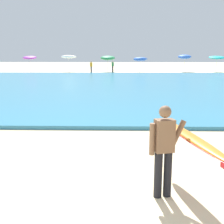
# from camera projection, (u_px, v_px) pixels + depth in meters

# --- Properties ---
(ground_plane) EXTENTS (160.00, 160.00, 0.00)m
(ground_plane) POSITION_uv_depth(u_px,v_px,m) (43.00, 208.00, 5.04)
(ground_plane) COLOR beige
(sea) EXTENTS (120.00, 28.00, 0.14)m
(sea) POSITION_uv_depth(u_px,v_px,m) (103.00, 85.00, 23.83)
(sea) COLOR teal
(sea) RESTS_ON ground
(surfer_with_board) EXTENTS (1.24, 2.80, 1.73)m
(surfer_with_board) POSITION_uv_depth(u_px,v_px,m) (177.00, 143.00, 5.30)
(surfer_with_board) COLOR black
(surfer_with_board) RESTS_ON ground
(beach_umbrella_0) EXTENTS (1.89, 1.91, 2.29)m
(beach_umbrella_0) POSITION_uv_depth(u_px,v_px,m) (30.00, 58.00, 40.13)
(beach_umbrella_0) COLOR beige
(beach_umbrella_0) RESTS_ON ground
(beach_umbrella_1) EXTENTS (2.08, 2.10, 2.39)m
(beach_umbrella_1) POSITION_uv_depth(u_px,v_px,m) (69.00, 57.00, 39.02)
(beach_umbrella_1) COLOR beige
(beach_umbrella_1) RESTS_ON ground
(beach_umbrella_2) EXTENTS (2.02, 2.06, 2.32)m
(beach_umbrella_2) POSITION_uv_depth(u_px,v_px,m) (108.00, 58.00, 40.45)
(beach_umbrella_2) COLOR beige
(beach_umbrella_2) RESTS_ON ground
(beach_umbrella_3) EXTENTS (1.86, 1.89, 2.13)m
(beach_umbrella_3) POSITION_uv_depth(u_px,v_px,m) (140.00, 59.00, 38.76)
(beach_umbrella_3) COLOR beige
(beach_umbrella_3) RESTS_ON ground
(beach_umbrella_4) EXTENTS (1.85, 1.88, 2.43)m
(beach_umbrella_4) POSITION_uv_depth(u_px,v_px,m) (185.00, 57.00, 40.73)
(beach_umbrella_4) COLOR beige
(beach_umbrella_4) RESTS_ON ground
(beach_umbrella_5) EXTENTS (2.19, 2.22, 2.31)m
(beach_umbrella_5) POSITION_uv_depth(u_px,v_px,m) (217.00, 57.00, 40.23)
(beach_umbrella_5) COLOR beige
(beach_umbrella_5) RESTS_ON ground
(beachgoer_near_row_left) EXTENTS (0.32, 0.20, 1.58)m
(beachgoer_near_row_left) POSITION_uv_depth(u_px,v_px,m) (113.00, 66.00, 39.67)
(beachgoer_near_row_left) COLOR #383842
(beachgoer_near_row_left) RESTS_ON ground
(beachgoer_near_row_mid) EXTENTS (0.32, 0.20, 1.58)m
(beachgoer_near_row_mid) POSITION_uv_depth(u_px,v_px,m) (91.00, 67.00, 38.55)
(beachgoer_near_row_mid) COLOR #383842
(beachgoer_near_row_mid) RESTS_ON ground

